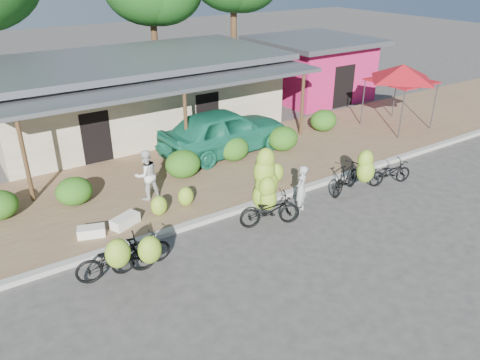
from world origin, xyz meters
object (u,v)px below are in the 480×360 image
object	(u,v)px
sack_near	(125,221)
vendor	(301,190)
bike_center	(267,194)
sack_far	(91,232)
bike_far_left	(116,258)
bystander	(146,175)
bike_right	(352,175)
teal_van	(224,131)
bike_left	(143,251)
red_canopy	(403,73)
bike_far_right	(390,172)

from	to	relation	value
sack_near	vendor	xyz separation A→B (m)	(4.92, -2.02, 0.51)
bike_center	sack_far	size ratio (longest dim) A/B	3.00
bike_far_left	bystander	size ratio (longest dim) A/B	1.23
bike_right	sack_near	bearing A→B (deg)	56.41
sack_far	vendor	xyz separation A→B (m)	(5.93, -2.00, 0.52)
sack_near	teal_van	bearing A→B (deg)	30.93
bike_center	teal_van	distance (m)	5.39
bike_left	bike_center	distance (m)	4.10
sack_far	bystander	xyz separation A→B (m)	(2.25, 1.27, 0.69)
red_canopy	bystander	xyz separation A→B (m)	(-12.46, -0.38, -1.66)
bike_far_left	sack_near	world-z (taller)	bike_far_left
sack_far	bike_far_left	bearing A→B (deg)	-90.31
red_canopy	vendor	size ratio (longest dim) A/B	2.23
vendor	teal_van	bearing A→B (deg)	-126.27
bike_far_left	sack_far	distance (m)	2.14
red_canopy	sack_near	distance (m)	14.00
bike_right	bystander	distance (m)	6.74
red_canopy	bike_center	world-z (taller)	red_canopy
bike_right	sack_far	distance (m)	8.40
sack_far	vendor	size ratio (longest dim) A/B	0.48
sack_near	vendor	bearing A→B (deg)	-22.36
bike_far_left	bystander	bearing A→B (deg)	-24.43
bike_left	sack_far	world-z (taller)	bike_left
bike_center	teal_van	world-z (taller)	bike_center
red_canopy	bike_right	world-z (taller)	red_canopy
bike_left	teal_van	world-z (taller)	teal_van
sack_near	bystander	size ratio (longest dim) A/B	0.51
sack_far	teal_van	distance (m)	7.24
bike_far_left	bike_right	distance (m)	8.17
bike_left	bike_center	xyz separation A→B (m)	(4.08, 0.32, 0.31)
bystander	bike_far_right	bearing A→B (deg)	148.50
bike_right	bike_far_left	bearing A→B (deg)	72.99
bike_left	sack_near	size ratio (longest dim) A/B	1.87
bike_center	bike_right	xyz separation A→B (m)	(3.40, -0.13, -0.17)
bike_center	teal_van	bearing A→B (deg)	1.02
bike_right	vendor	xyz separation A→B (m)	(-2.23, -0.02, 0.07)
bike_right	vendor	distance (m)	2.23
bike_far_left	sack_near	bearing A→B (deg)	-16.02
sack_far	teal_van	bearing A→B (deg)	26.99
bike_far_right	vendor	distance (m)	3.93
bike_center	teal_van	size ratio (longest dim) A/B	0.42
bike_far_right	vendor	xyz separation A→B (m)	(-3.91, 0.17, 0.34)
bike_far_right	sack_near	xyz separation A→B (m)	(-8.84, 2.20, -0.17)
bike_right	teal_van	world-z (taller)	teal_van
bike_far_left	bike_left	size ratio (longest dim) A/B	1.29
bike_far_right	bike_right	bearing A→B (deg)	96.30
red_canopy	sack_far	size ratio (longest dim) A/B	4.67
bike_far_right	teal_van	distance (m)	6.45
bike_far_right	red_canopy	bearing A→B (deg)	-39.11
bystander	sack_near	bearing A→B (deg)	37.72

